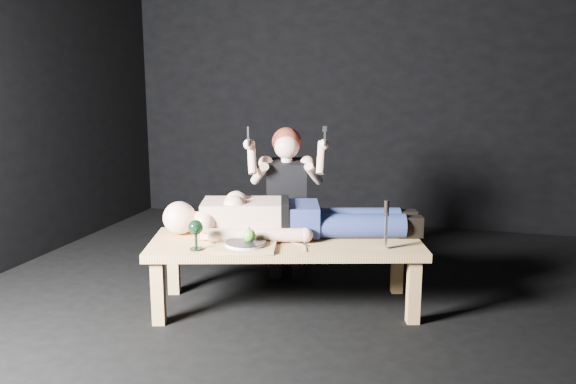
# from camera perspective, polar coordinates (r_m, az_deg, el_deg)

# --- Properties ---
(ground) EXTENTS (5.00, 5.00, 0.00)m
(ground) POSITION_cam_1_polar(r_m,az_deg,el_deg) (3.72, 2.82, -12.15)
(ground) COLOR black
(ground) RESTS_ON ground
(back_wall) EXTENTS (5.00, 0.00, 5.00)m
(back_wall) POSITION_cam_1_polar(r_m,az_deg,el_deg) (5.88, 8.57, 11.35)
(back_wall) COLOR black
(back_wall) RESTS_ON ground
(table) EXTENTS (1.81, 1.09, 0.45)m
(table) POSITION_cam_1_polar(r_m,az_deg,el_deg) (3.82, -0.21, -7.89)
(table) COLOR tan
(table) RESTS_ON ground
(lying_man) EXTENTS (1.86, 1.02, 0.28)m
(lying_man) POSITION_cam_1_polar(r_m,az_deg,el_deg) (3.85, 0.58, -2.11)
(lying_man) COLOR #DAAA92
(lying_man) RESTS_ON table
(kneeling_woman) EXTENTS (0.77, 0.83, 1.15)m
(kneeling_woman) POSITION_cam_1_polar(r_m,az_deg,el_deg) (4.26, -0.11, -0.95)
(kneeling_woman) COLOR black
(kneeling_woman) RESTS_ON ground
(serving_tray) EXTENTS (0.41, 0.33, 0.02)m
(serving_tray) POSITION_cam_1_polar(r_m,az_deg,el_deg) (3.58, -4.12, -5.28)
(serving_tray) COLOR #A78650
(serving_tray) RESTS_ON table
(plate) EXTENTS (0.29, 0.29, 0.02)m
(plate) POSITION_cam_1_polar(r_m,az_deg,el_deg) (3.57, -4.12, -4.97)
(plate) COLOR white
(plate) RESTS_ON serving_tray
(apple) EXTENTS (0.08, 0.08, 0.08)m
(apple) POSITION_cam_1_polar(r_m,az_deg,el_deg) (3.56, -3.75, -4.21)
(apple) COLOR #3B9323
(apple) RESTS_ON plate
(goblet) EXTENTS (0.11, 0.11, 0.18)m
(goblet) POSITION_cam_1_polar(r_m,az_deg,el_deg) (3.56, -8.88, -4.12)
(goblet) COLOR black
(goblet) RESTS_ON table
(fork_flat) EXTENTS (0.02, 0.18, 0.01)m
(fork_flat) POSITION_cam_1_polar(r_m,az_deg,el_deg) (3.60, -6.31, -5.33)
(fork_flat) COLOR #B2B2B7
(fork_flat) RESTS_ON table
(knife_flat) EXTENTS (0.07, 0.18, 0.01)m
(knife_flat) POSITION_cam_1_polar(r_m,az_deg,el_deg) (3.58, 1.61, -5.36)
(knife_flat) COLOR #B2B2B7
(knife_flat) RESTS_ON table
(spoon_flat) EXTENTS (0.17, 0.08, 0.01)m
(spoon_flat) POSITION_cam_1_polar(r_m,az_deg,el_deg) (3.67, 0.83, -4.97)
(spoon_flat) COLOR #B2B2B7
(spoon_flat) RESTS_ON table
(carving_knife) EXTENTS (0.05, 0.05, 0.30)m
(carving_knife) POSITION_cam_1_polar(r_m,az_deg,el_deg) (3.57, 9.45, -3.13)
(carving_knife) COLOR #B2B2B7
(carving_knife) RESTS_ON table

